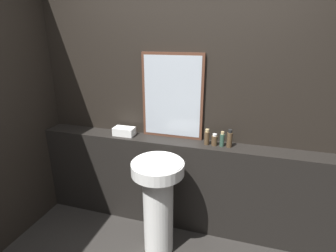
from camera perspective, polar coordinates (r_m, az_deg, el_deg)
The scene contains 9 objects.
wall_back at distance 2.57m, azimuth 3.54°, elevation 4.34°, with size 8.00×0.06×2.50m.
vanity_counter at distance 2.75m, azimuth 2.48°, elevation -12.40°, with size 2.95×0.23×0.94m.
pedestal_sink at distance 2.40m, azimuth -2.15°, elevation -15.66°, with size 0.45×0.45×0.91m.
mirror at distance 2.53m, azimuth 0.94°, elevation 6.40°, with size 0.60×0.03×0.82m.
towel_stack at distance 2.71m, azimuth -9.51°, elevation -1.14°, with size 0.21×0.12×0.08m.
shampoo_bottle at distance 2.47m, azimuth 8.46°, elevation -2.47°, with size 0.05×0.05×0.15m.
conditioner_bottle at distance 2.46m, azimuth 10.08°, elevation -3.03°, with size 0.06×0.06×0.11m.
lotion_bottle at distance 2.45m, azimuth 11.70°, elevation -2.89°, with size 0.04×0.04×0.14m.
body_wash_bottle at distance 2.45m, azimuth 13.25°, elevation -2.78°, with size 0.05×0.05×0.17m.
Camera 1 is at (0.56, -0.96, 1.91)m, focal length 28.00 mm.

